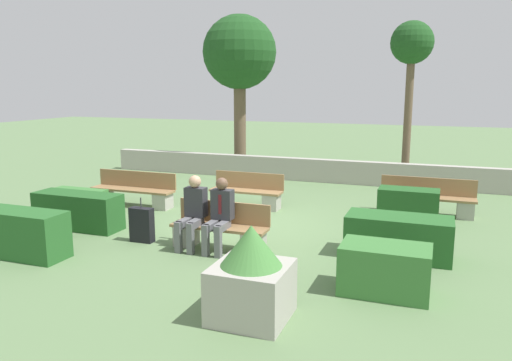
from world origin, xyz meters
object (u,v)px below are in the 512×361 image
(bench_front, at_px, (220,231))
(bench_right_side, at_px, (133,192))
(bench_back, at_px, (427,200))
(planter_corner_left, at_px, (251,276))
(tree_center_left, at_px, (412,50))
(suitcase, at_px, (142,225))
(tree_leftmost, at_px, (240,55))
(bench_left_side, at_px, (246,194))
(person_seated_woman, at_px, (193,209))
(person_seated_man, at_px, (220,212))

(bench_front, xyz_separation_m, bench_right_side, (-3.39, 2.27, 0.02))
(bench_right_side, bearing_deg, bench_back, 14.41)
(planter_corner_left, xyz_separation_m, tree_center_left, (1.12, 10.57, 3.43))
(suitcase, distance_m, tree_center_left, 10.01)
(planter_corner_left, height_order, tree_leftmost, tree_leftmost)
(planter_corner_left, distance_m, suitcase, 3.83)
(bench_left_side, relative_size, bench_right_side, 0.82)
(bench_front, xyz_separation_m, tree_leftmost, (-2.98, 8.24, 3.66))
(bench_front, relative_size, tree_center_left, 0.37)
(bench_right_side, distance_m, person_seated_woman, 3.81)
(suitcase, xyz_separation_m, tree_leftmost, (-1.43, 8.41, 3.64))
(person_seated_woman, relative_size, tree_center_left, 0.27)
(person_seated_woman, xyz_separation_m, suitcase, (-1.08, -0.03, -0.40))
(bench_front, relative_size, bench_right_side, 0.82)
(bench_right_side, bearing_deg, suitcase, -51.84)
(bench_right_side, relative_size, tree_center_left, 0.45)
(bench_left_side, bearing_deg, bench_back, -0.77)
(person_seated_woman, height_order, planter_corner_left, person_seated_woman)
(person_seated_woman, height_order, suitcase, person_seated_woman)
(bench_left_side, xyz_separation_m, bench_right_side, (-2.69, -0.82, 0.02))
(person_seated_man, bearing_deg, tree_center_left, 72.65)
(tree_leftmost, xyz_separation_m, tree_center_left, (5.63, -0.09, 0.02))
(person_seated_woman, bearing_deg, person_seated_man, -0.15)
(person_seated_man, relative_size, tree_center_left, 0.27)
(bench_back, distance_m, tree_leftmost, 8.57)
(person_seated_man, bearing_deg, bench_front, 114.64)
(person_seated_man, height_order, planter_corner_left, person_seated_man)
(bench_back, bearing_deg, suitcase, -147.49)
(bench_right_side, xyz_separation_m, planter_corner_left, (4.93, -4.68, 0.23))
(person_seated_man, distance_m, suitcase, 1.66)
(bench_left_side, xyz_separation_m, person_seated_man, (0.77, -3.23, 0.41))
(bench_front, distance_m, bench_back, 5.19)
(bench_right_side, bearing_deg, person_seated_man, -33.76)
(tree_center_left, bearing_deg, bench_left_side, -123.57)
(bench_right_side, height_order, suitcase, suitcase)
(bench_front, distance_m, bench_left_side, 3.17)
(planter_corner_left, xyz_separation_m, suitcase, (-3.09, 2.25, -0.23))
(bench_back, distance_m, person_seated_woman, 5.63)
(bench_right_side, relative_size, person_seated_woman, 1.65)
(bench_back, xyz_separation_m, person_seated_man, (-3.38, -4.02, 0.40))
(tree_center_left, bearing_deg, suitcase, -116.81)
(bench_front, xyz_separation_m, tree_center_left, (2.65, 8.15, 3.67))
(bench_front, bearing_deg, bench_left_side, 102.84)
(bench_right_side, xyz_separation_m, person_seated_man, (3.46, -2.41, 0.39))
(person_seated_woman, bearing_deg, tree_center_left, 69.34)
(planter_corner_left, relative_size, tree_leftmost, 0.23)
(bench_left_side, xyz_separation_m, tree_leftmost, (-2.28, 5.15, 3.66))
(suitcase, distance_m, tree_leftmost, 9.27)
(bench_front, bearing_deg, tree_center_left, 71.98)
(person_seated_woman, distance_m, tree_leftmost, 9.33)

